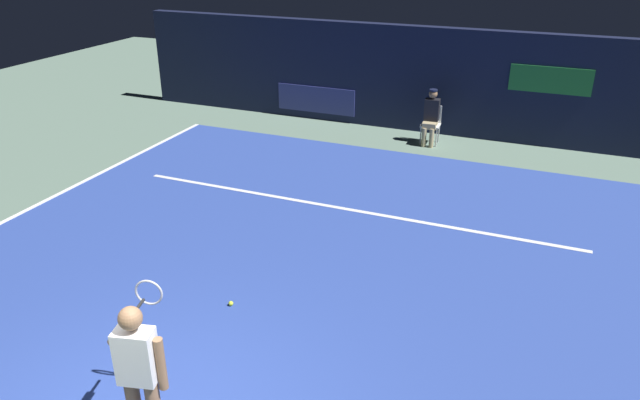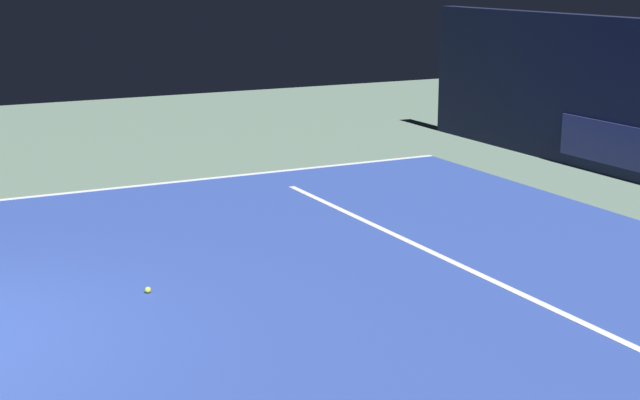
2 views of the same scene
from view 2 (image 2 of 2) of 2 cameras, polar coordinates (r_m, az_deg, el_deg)
The scene contains 5 objects.
ground_plane at distance 10.68m, azimuth -0.82°, elevation -4.83°, with size 31.63×31.63×0.00m, color slate.
court_surface at distance 10.68m, azimuth -0.82°, elevation -4.80°, with size 10.92×10.41×0.01m, color #2D479E.
line_sideline_right at distance 15.55m, azimuth -9.62°, elevation 0.96°, with size 0.10×10.41×0.01m, color white.
line_service at distance 11.55m, azimuth 7.34°, elevation -3.42°, with size 8.51×0.10×0.01m, color white.
tennis_ball at distance 10.41m, azimuth -10.19°, elevation -5.28°, with size 0.07×0.07×0.07m, color #CCE033.
Camera 2 is at (9.10, -0.24, 3.40)m, focal length 53.87 mm.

